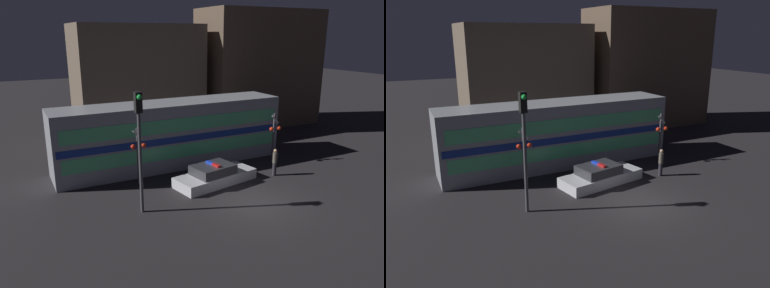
{
  "view_description": "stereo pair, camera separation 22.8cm",
  "coord_description": "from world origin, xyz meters",
  "views": [
    {
      "loc": [
        -10.28,
        -13.45,
        7.94
      ],
      "look_at": [
        -0.78,
        5.16,
        1.79
      ],
      "focal_mm": 35.0,
      "sensor_mm": 36.0,
      "label": 1
    },
    {
      "loc": [
        -10.07,
        -13.55,
        7.94
      ],
      "look_at": [
        -0.78,
        5.16,
        1.79
      ],
      "focal_mm": 35.0,
      "sensor_mm": 36.0,
      "label": 2
    }
  ],
  "objects": [
    {
      "name": "traffic_light_corner",
      "position": [
        -5.15,
        1.66,
        3.64
      ],
      "size": [
        0.3,
        0.46,
        5.6
      ],
      "color": "#4C4C51",
      "rests_on": "ground_plane"
    },
    {
      "name": "ground_plane",
      "position": [
        0.0,
        0.0,
        0.0
      ],
      "size": [
        120.0,
        120.0,
        0.0
      ],
      "primitive_type": "plane",
      "color": "#262326"
    },
    {
      "name": "police_car",
      "position": [
        -0.38,
        3.18,
        0.44
      ],
      "size": [
        4.91,
        2.54,
        1.21
      ],
      "rotation": [
        0.0,
        0.0,
        0.17
      ],
      "color": "silver",
      "rests_on": "ground_plane"
    },
    {
      "name": "pedestrian",
      "position": [
        3.32,
        2.62,
        0.83
      ],
      "size": [
        0.27,
        0.27,
        1.61
      ],
      "color": "#2D2833",
      "rests_on": "ground_plane"
    },
    {
      "name": "crossing_signal_near",
      "position": [
        4.82,
        4.63,
        1.88
      ],
      "size": [
        0.87,
        0.34,
        3.17
      ],
      "color": "#4C4C51",
      "rests_on": "ground_plane"
    },
    {
      "name": "train",
      "position": [
        -1.23,
        7.14,
        1.99
      ],
      "size": [
        14.36,
        2.84,
        3.98
      ],
      "color": "#999EA5",
      "rests_on": "ground_plane"
    },
    {
      "name": "building_left",
      "position": [
        -0.58,
        14.92,
        4.35
      ],
      "size": [
        9.68,
        4.96,
        8.7
      ],
      "color": "brown",
      "rests_on": "ground_plane"
    },
    {
      "name": "crossing_signal_far",
      "position": [
        -4.16,
        4.88,
        1.89
      ],
      "size": [
        0.87,
        0.34,
        3.18
      ],
      "color": "#4C4C51",
      "rests_on": "ground_plane"
    },
    {
      "name": "building_center",
      "position": [
        10.36,
        13.93,
        5.0
      ],
      "size": [
        10.55,
        4.92,
        10.0
      ],
      "color": "brown",
      "rests_on": "ground_plane"
    }
  ]
}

